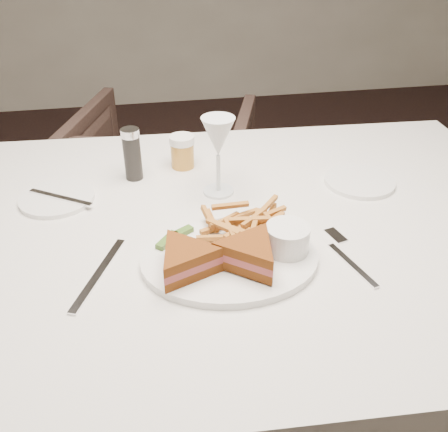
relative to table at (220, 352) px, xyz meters
The scene contains 4 objects.
ground 0.53m from the table, 58.28° to the left, with size 5.00×5.00×0.00m, color black.
table is the anchor object (origin of this frame).
chair_far 0.96m from the table, 94.18° to the left, with size 0.67×0.63×0.69m, color #412E28.
table_setting 0.41m from the table, 91.16° to the right, with size 0.84×0.63×0.18m.
Camera 1 is at (-0.34, -1.15, 1.31)m, focal length 40.00 mm.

